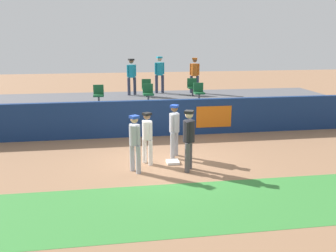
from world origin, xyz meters
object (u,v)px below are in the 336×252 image
object	(u,v)px
spectator_capped	(195,73)
seat_front_left	(99,94)
player_fielder_home	(147,135)
seat_front_right	(199,91)
player_runner_visitor	(174,127)
seat_back_right	(192,86)
seat_front_center	(148,92)
player_umpire	(189,136)
player_coach_visitor	(135,140)
spectator_hooded	(159,72)
spectator_casual	(132,74)
seat_back_center	(147,87)
first_base	(173,162)

from	to	relation	value
spectator_capped	seat_front_left	bearing A→B (deg)	46.73
player_fielder_home	seat_front_left	xyz separation A→B (m)	(-1.63, 4.80, 0.61)
seat_front_right	spectator_capped	xyz separation A→B (m)	(0.37, 2.56, 0.57)
player_runner_visitor	seat_front_right	distance (m)	4.67
seat_front_left	seat_back_right	bearing A→B (deg)	21.58
seat_front_center	seat_front_left	bearing A→B (deg)	-180.00
player_runner_visitor	player_umpire	world-z (taller)	player_umpire
player_coach_visitor	spectator_hooded	bearing A→B (deg)	135.66
seat_front_right	seat_back_right	xyz separation A→B (m)	(0.10, 1.80, 0.00)
seat_back_right	seat_front_center	bearing A→B (deg)	-143.09
spectator_capped	spectator_casual	world-z (taller)	spectator_capped
seat_back_right	spectator_casual	world-z (taller)	spectator_casual
seat_back_center	spectator_casual	xyz separation A→B (m)	(-0.69, 0.55, 0.57)
player_umpire	spectator_capped	size ratio (longest dim) A/B	1.04
player_fielder_home	player_umpire	world-z (taller)	player_umpire
seat_front_right	seat_back_right	bearing A→B (deg)	86.86
player_runner_visitor	player_coach_visitor	world-z (taller)	player_runner_visitor
player_umpire	seat_front_center	size ratio (longest dim) A/B	2.23
player_fielder_home	spectator_casual	world-z (taller)	spectator_casual
first_base	spectator_casual	xyz separation A→B (m)	(-0.87, 7.23, 2.12)
seat_back_center	spectator_casual	size ratio (longest dim) A/B	0.47
player_runner_visitor	spectator_casual	bearing A→B (deg)	-139.72
first_base	player_umpire	world-z (taller)	player_umpire
seat_back_right	spectator_hooded	size ratio (longest dim) A/B	0.45
player_umpire	seat_front_center	bearing A→B (deg)	-149.18
player_runner_visitor	spectator_hooded	world-z (taller)	spectator_hooded
first_base	seat_front_left	distance (m)	5.67
seat_front_center	player_coach_visitor	bearing A→B (deg)	-99.94
player_umpire	seat_front_center	world-z (taller)	seat_front_center
player_fielder_home	player_coach_visitor	world-z (taller)	player_coach_visitor
player_coach_visitor	seat_front_right	world-z (taller)	seat_front_right
player_coach_visitor	seat_back_center	bearing A→B (deg)	139.83
player_runner_visitor	player_coach_visitor	xyz separation A→B (m)	(-1.40, -1.23, -0.03)
player_runner_visitor	spectator_capped	world-z (taller)	spectator_capped
player_umpire	seat_front_left	xyz separation A→B (m)	(-2.81, 5.59, 0.50)
player_umpire	spectator_casual	size ratio (longest dim) A/B	1.04
player_umpire	seat_front_right	size ratio (longest dim) A/B	2.23
seat_back_right	spectator_capped	xyz separation A→B (m)	(0.27, 0.76, 0.57)
player_fielder_home	seat_front_left	distance (m)	5.11
seat_back_right	spectator_casual	distance (m)	3.08
spectator_capped	spectator_hooded	bearing A→B (deg)	10.66
player_fielder_home	spectator_hooded	bearing A→B (deg)	136.59
player_coach_visitor	player_umpire	bearing A→B (deg)	54.32
spectator_hooded	player_coach_visitor	bearing A→B (deg)	65.00
seat_back_right	spectator_capped	bearing A→B (deg)	70.28
player_fielder_home	spectator_hooded	size ratio (longest dim) A/B	0.90
seat_front_right	spectator_capped	distance (m)	2.65
player_runner_visitor	seat_front_left	size ratio (longest dim) A/B	2.14
player_runner_visitor	player_umpire	size ratio (longest dim) A/B	0.96
seat_front_left	spectator_casual	size ratio (longest dim) A/B	0.47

